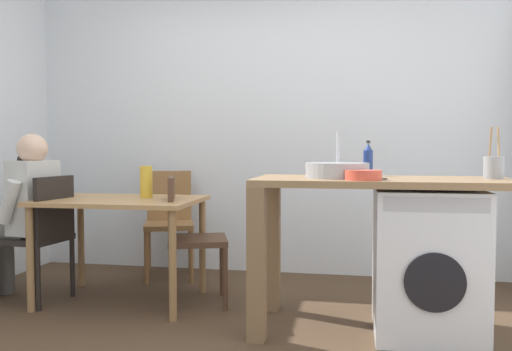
{
  "coord_description": "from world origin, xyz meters",
  "views": [
    {
      "loc": [
        0.76,
        -2.8,
        1.1
      ],
      "look_at": [
        0.15,
        0.45,
        0.92
      ],
      "focal_mm": 36.4,
      "sensor_mm": 36.0,
      "label": 1
    }
  ],
  "objects_px": {
    "dining_table": "(121,212)",
    "bottle_tall_green": "(368,160)",
    "chair_person_seat": "(43,231)",
    "chair_spare_by_wall": "(169,217)",
    "chair_opposite": "(187,233)",
    "seated_person": "(24,208)",
    "vase": "(146,182)",
    "utensil_crock": "(494,167)",
    "washing_machine": "(427,262)",
    "mixing_bowl": "(363,174)"
  },
  "relations": [
    {
      "from": "chair_person_seat",
      "to": "bottle_tall_green",
      "type": "relative_size",
      "value": 3.97
    },
    {
      "from": "seated_person",
      "to": "bottle_tall_green",
      "type": "relative_size",
      "value": 5.29
    },
    {
      "from": "seated_person",
      "to": "utensil_crock",
      "type": "xyz_separation_m",
      "value": [
        3.12,
        -0.14,
        0.32
      ]
    },
    {
      "from": "chair_person_seat",
      "to": "washing_machine",
      "type": "bearing_deg",
      "value": -86.47
    },
    {
      "from": "chair_person_seat",
      "to": "seated_person",
      "type": "xyz_separation_m",
      "value": [
        -0.16,
        0.02,
        0.16
      ]
    },
    {
      "from": "chair_spare_by_wall",
      "to": "vase",
      "type": "height_order",
      "value": "vase"
    },
    {
      "from": "seated_person",
      "to": "mixing_bowl",
      "type": "relative_size",
      "value": 5.88
    },
    {
      "from": "bottle_tall_green",
      "to": "mixing_bowl",
      "type": "bearing_deg",
      "value": -94.75
    },
    {
      "from": "seated_person",
      "to": "chair_spare_by_wall",
      "type": "bearing_deg",
      "value": -34.89
    },
    {
      "from": "bottle_tall_green",
      "to": "vase",
      "type": "distance_m",
      "value": 1.58
    },
    {
      "from": "seated_person",
      "to": "vase",
      "type": "relative_size",
      "value": 5.22
    },
    {
      "from": "dining_table",
      "to": "mixing_bowl",
      "type": "relative_size",
      "value": 5.39
    },
    {
      "from": "chair_opposite",
      "to": "seated_person",
      "type": "height_order",
      "value": "seated_person"
    },
    {
      "from": "washing_machine",
      "to": "bottle_tall_green",
      "type": "height_order",
      "value": "bottle_tall_green"
    },
    {
      "from": "vase",
      "to": "bottle_tall_green",
      "type": "bearing_deg",
      "value": -4.74
    },
    {
      "from": "washing_machine",
      "to": "mixing_bowl",
      "type": "bearing_deg",
      "value": -152.17
    },
    {
      "from": "dining_table",
      "to": "bottle_tall_green",
      "type": "relative_size",
      "value": 4.85
    },
    {
      "from": "chair_opposite",
      "to": "vase",
      "type": "height_order",
      "value": "vase"
    },
    {
      "from": "chair_opposite",
      "to": "bottle_tall_green",
      "type": "height_order",
      "value": "bottle_tall_green"
    },
    {
      "from": "seated_person",
      "to": "mixing_bowl",
      "type": "bearing_deg",
      "value": -92.0
    },
    {
      "from": "seated_person",
      "to": "washing_machine",
      "type": "distance_m",
      "value": 2.77
    },
    {
      "from": "dining_table",
      "to": "utensil_crock",
      "type": "bearing_deg",
      "value": -5.49
    },
    {
      "from": "utensil_crock",
      "to": "dining_table",
      "type": "bearing_deg",
      "value": 174.51
    },
    {
      "from": "dining_table",
      "to": "chair_person_seat",
      "type": "distance_m",
      "value": 0.57
    },
    {
      "from": "chair_person_seat",
      "to": "seated_person",
      "type": "height_order",
      "value": "seated_person"
    },
    {
      "from": "mixing_bowl",
      "to": "bottle_tall_green",
      "type": "bearing_deg",
      "value": 85.25
    },
    {
      "from": "chair_spare_by_wall",
      "to": "utensil_crock",
      "type": "distance_m",
      "value": 2.59
    },
    {
      "from": "chair_spare_by_wall",
      "to": "mixing_bowl",
      "type": "distance_m",
      "value": 2.08
    },
    {
      "from": "chair_person_seat",
      "to": "chair_spare_by_wall",
      "type": "bearing_deg",
      "value": -27.86
    },
    {
      "from": "dining_table",
      "to": "vase",
      "type": "height_order",
      "value": "vase"
    },
    {
      "from": "bottle_tall_green",
      "to": "vase",
      "type": "bearing_deg",
      "value": 175.26
    },
    {
      "from": "seated_person",
      "to": "bottle_tall_green",
      "type": "bearing_deg",
      "value": -81.2
    },
    {
      "from": "chair_spare_by_wall",
      "to": "bottle_tall_green",
      "type": "xyz_separation_m",
      "value": [
        1.64,
        -0.8,
        0.51
      ]
    },
    {
      "from": "chair_opposite",
      "to": "mixing_bowl",
      "type": "bearing_deg",
      "value": 49.12
    },
    {
      "from": "bottle_tall_green",
      "to": "dining_table",
      "type": "bearing_deg",
      "value": 179.01
    },
    {
      "from": "bottle_tall_green",
      "to": "vase",
      "type": "height_order",
      "value": "bottle_tall_green"
    },
    {
      "from": "chair_person_seat",
      "to": "chair_spare_by_wall",
      "type": "relative_size",
      "value": 1.0
    },
    {
      "from": "chair_person_seat",
      "to": "vase",
      "type": "xyz_separation_m",
      "value": [
        0.7,
        0.21,
        0.35
      ]
    },
    {
      "from": "mixing_bowl",
      "to": "utensil_crock",
      "type": "bearing_deg",
      "value": 18.62
    },
    {
      "from": "mixing_bowl",
      "to": "vase",
      "type": "bearing_deg",
      "value": 159.09
    },
    {
      "from": "chair_opposite",
      "to": "vase",
      "type": "xyz_separation_m",
      "value": [
        -0.33,
        0.07,
        0.35
      ]
    },
    {
      "from": "dining_table",
      "to": "bottle_tall_green",
      "type": "height_order",
      "value": "bottle_tall_green"
    },
    {
      "from": "chair_spare_by_wall",
      "to": "utensil_crock",
      "type": "xyz_separation_m",
      "value": [
        2.34,
        -1.0,
        0.48
      ]
    },
    {
      "from": "chair_opposite",
      "to": "washing_machine",
      "type": "bearing_deg",
      "value": 60.97
    },
    {
      "from": "chair_person_seat",
      "to": "utensil_crock",
      "type": "bearing_deg",
      "value": -84.98
    },
    {
      "from": "seated_person",
      "to": "washing_machine",
      "type": "xyz_separation_m",
      "value": [
        2.75,
        -0.2,
        -0.24
      ]
    },
    {
      "from": "mixing_bowl",
      "to": "vase",
      "type": "xyz_separation_m",
      "value": [
        -1.52,
        0.58,
        -0.1
      ]
    },
    {
      "from": "chair_opposite",
      "to": "washing_machine",
      "type": "height_order",
      "value": "chair_opposite"
    },
    {
      "from": "mixing_bowl",
      "to": "vase",
      "type": "relative_size",
      "value": 0.89
    },
    {
      "from": "chair_person_seat",
      "to": "washing_machine",
      "type": "xyz_separation_m",
      "value": [
        2.59,
        -0.17,
        -0.08
      ]
    }
  ]
}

